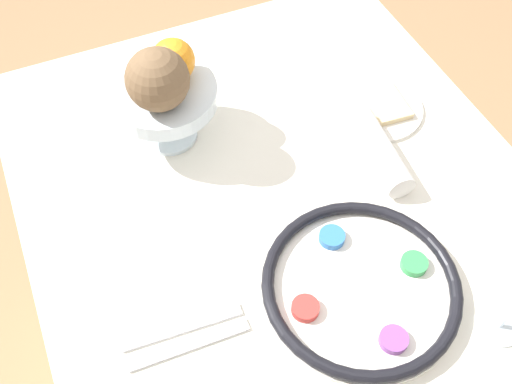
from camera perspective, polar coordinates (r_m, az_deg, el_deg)
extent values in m
plane|color=#99704C|center=(1.71, 2.29, -16.75)|extent=(8.00, 8.00, 0.00)
cube|color=silver|center=(1.36, 2.82, -11.33)|extent=(1.12, 0.88, 0.76)
cylinder|color=silver|center=(0.96, 9.87, -9.09)|extent=(0.31, 0.31, 0.01)
torus|color=black|center=(0.95, 9.99, -8.67)|extent=(0.31, 0.31, 0.02)
cylinder|color=#2D6BB7|center=(0.99, 7.24, -4.28)|extent=(0.04, 0.04, 0.01)
cylinder|color=red|center=(0.92, 4.72, -10.98)|extent=(0.04, 0.04, 0.01)
cylinder|color=#844299|center=(0.92, 12.97, -13.53)|extent=(0.04, 0.04, 0.01)
cylinder|color=#33934C|center=(0.99, 14.81, -6.62)|extent=(0.04, 0.04, 0.01)
cylinder|color=silver|center=(0.99, 22.12, -11.76)|extent=(0.07, 0.07, 0.00)
cylinder|color=silver|center=(0.96, 22.86, -10.72)|extent=(0.01, 0.01, 0.08)
cylinder|color=silver|center=(1.15, -8.19, 5.49)|extent=(0.10, 0.10, 0.01)
cylinder|color=silver|center=(1.11, -8.46, 7.03)|extent=(0.03, 0.03, 0.08)
cylinder|color=silver|center=(1.07, -8.82, 9.08)|extent=(0.19, 0.19, 0.03)
sphere|color=orange|center=(1.06, -7.91, 12.30)|extent=(0.08, 0.08, 0.08)
sphere|color=brown|center=(1.00, -9.37, 10.53)|extent=(0.11, 0.11, 0.11)
cylinder|color=silver|center=(1.21, 11.32, 7.89)|extent=(0.18, 0.18, 0.01)
cube|color=#D1B784|center=(1.20, 11.40, 8.22)|extent=(0.11, 0.11, 0.01)
cylinder|color=white|center=(1.10, 11.74, 3.78)|extent=(0.18, 0.07, 0.05)
cube|color=silver|center=(0.92, -6.42, -14.24)|extent=(0.03, 0.19, 0.01)
cube|color=silver|center=(0.93, -7.06, -12.65)|extent=(0.03, 0.19, 0.01)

